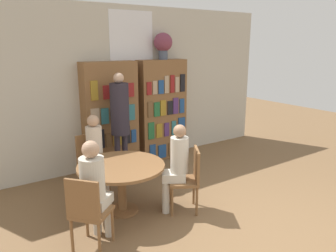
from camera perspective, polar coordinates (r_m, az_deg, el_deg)
The scene contains 13 objects.
ground_plane at distance 4.44m, azimuth 15.80°, elevation -17.80°, with size 16.00×16.00×0.00m, color brown.
wall_back at distance 6.41m, azimuth -6.28°, elevation 6.89°, with size 6.40×0.07×3.00m.
bookshelf_left at distance 6.08m, azimuth -9.98°, elevation 1.51°, with size 1.01×0.34×2.01m.
bookshelf_right at distance 6.61m, azimuth -1.05°, elevation 2.75°, with size 1.01×0.34×2.01m.
flower_vase at distance 6.50m, azimuth -0.86°, elevation 14.16°, with size 0.36×0.36×0.51m.
reading_table at distance 4.60m, azimuth -8.12°, elevation -8.03°, with size 1.20×1.20×0.70m.
chair_near_camera at distance 3.87m, azimuth -13.76°, elevation -13.99°, with size 0.56×0.56×0.91m.
chair_left_side at distance 5.41m, azimuth -13.20°, elevation -5.66°, with size 0.43×0.43×0.91m.
chair_far_side at distance 4.63m, azimuth 3.70°, elevation -8.74°, with size 0.55×0.55×0.91m.
seated_reader_left at distance 5.18m, azimuth -12.44°, elevation -4.12°, with size 0.27×0.37×1.26m.
seated_reader_right at distance 4.54m, azimuth 1.42°, elevation -6.49°, with size 0.40×0.38×1.26m.
seated_reader_back at distance 3.91m, azimuth -12.69°, elevation -9.95°, with size 0.43×0.42×1.28m.
librarian_standing at distance 5.59m, azimuth -8.37°, elevation 1.98°, with size 0.32×0.59×1.85m.
Camera 1 is at (-2.98, -2.34, 2.32)m, focal length 35.00 mm.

